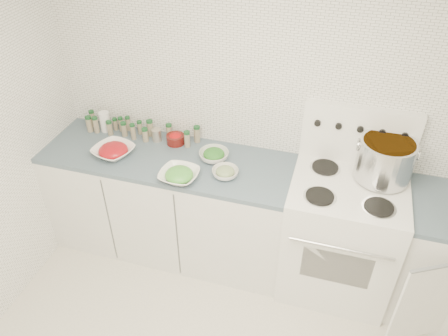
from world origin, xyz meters
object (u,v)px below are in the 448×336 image
stove (340,233)px  bowl_snowpea (179,175)px  bowl_tomato (113,151)px  stock_pot (385,158)px

stove → bowl_snowpea: stove is taller
stove → bowl_tomato: stove is taller
stove → stock_pot: size_ratio=3.56×
bowl_snowpea → bowl_tomato: bearing=166.9°
stove → bowl_tomato: size_ratio=3.93×
stock_pot → bowl_tomato: size_ratio=1.10×
stove → bowl_snowpea: (-1.12, -0.22, 0.44)m
bowl_tomato → bowl_snowpea: (0.56, -0.13, -0.00)m
stove → bowl_tomato: 1.74m
bowl_snowpea → stock_pot: bearing=15.3°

